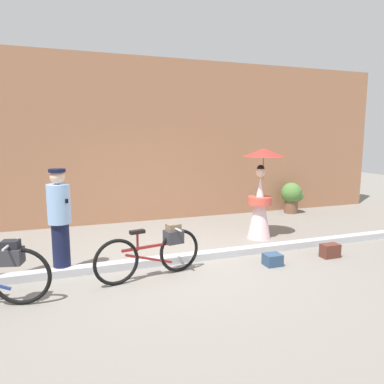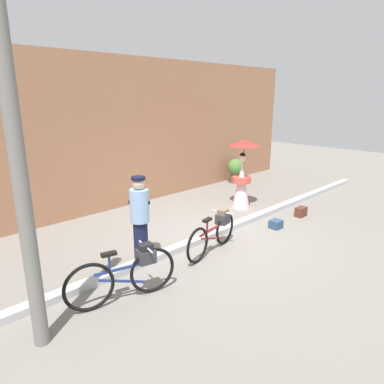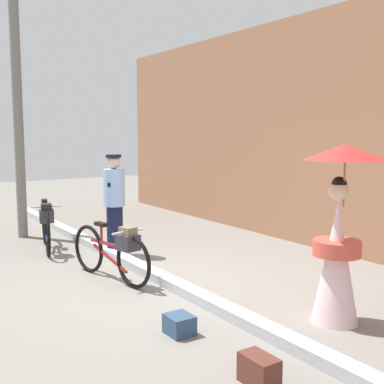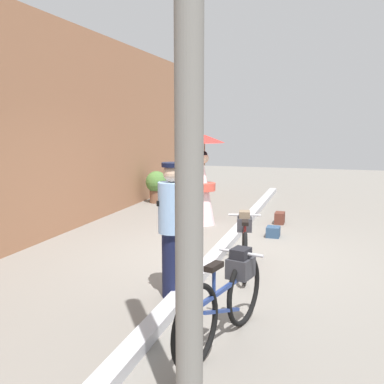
{
  "view_description": "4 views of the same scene",
  "coord_description": "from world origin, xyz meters",
  "px_view_note": "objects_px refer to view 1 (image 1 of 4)",
  "views": [
    {
      "loc": [
        -1.81,
        -5.62,
        2.1
      ],
      "look_at": [
        0.3,
        0.2,
        1.15
      ],
      "focal_mm": 34.04,
      "sensor_mm": 36.0,
      "label": 1
    },
    {
      "loc": [
        -5.27,
        -4.71,
        2.98
      ],
      "look_at": [
        -0.03,
        0.66,
        0.88
      ],
      "focal_mm": 32.32,
      "sensor_mm": 36.0,
      "label": 2
    },
    {
      "loc": [
        5.27,
        -3.1,
        1.97
      ],
      "look_at": [
        -0.12,
        0.47,
        1.18
      ],
      "focal_mm": 45.39,
      "sensor_mm": 36.0,
      "label": 3
    },
    {
      "loc": [
        -6.63,
        -1.6,
        2.05
      ],
      "look_at": [
        -0.06,
        0.44,
        1.0
      ],
      "focal_mm": 41.13,
      "sensor_mm": 36.0,
      "label": 4
    }
  ],
  "objects_px": {
    "potted_plant_by_door": "(292,196)",
    "backpack_spare": "(273,260)",
    "bicycle_near_officer": "(155,250)",
    "backpack_on_pavement": "(330,250)",
    "person_with_parasol": "(261,193)",
    "person_officer": "(60,219)"
  },
  "relations": [
    {
      "from": "potted_plant_by_door",
      "to": "backpack_spare",
      "type": "height_order",
      "value": "potted_plant_by_door"
    },
    {
      "from": "bicycle_near_officer",
      "to": "potted_plant_by_door",
      "type": "height_order",
      "value": "potted_plant_by_door"
    },
    {
      "from": "potted_plant_by_door",
      "to": "backpack_on_pavement",
      "type": "xyz_separation_m",
      "value": [
        -1.6,
        -3.41,
        -0.36
      ]
    },
    {
      "from": "person_with_parasol",
      "to": "potted_plant_by_door",
      "type": "relative_size",
      "value": 2.19
    },
    {
      "from": "bicycle_near_officer",
      "to": "backpack_spare",
      "type": "height_order",
      "value": "bicycle_near_officer"
    },
    {
      "from": "person_officer",
      "to": "person_with_parasol",
      "type": "distance_m",
      "value": 3.97
    },
    {
      "from": "backpack_spare",
      "to": "person_with_parasol",
      "type": "bearing_deg",
      "value": 67.08
    },
    {
      "from": "potted_plant_by_door",
      "to": "backpack_spare",
      "type": "xyz_separation_m",
      "value": [
        -2.77,
        -3.42,
        -0.39
      ]
    },
    {
      "from": "person_with_parasol",
      "to": "backpack_on_pavement",
      "type": "distance_m",
      "value": 1.8
    },
    {
      "from": "person_officer",
      "to": "potted_plant_by_door",
      "type": "bearing_deg",
      "value": 23.45
    },
    {
      "from": "person_with_parasol",
      "to": "backpack_spare",
      "type": "bearing_deg",
      "value": -112.92
    },
    {
      "from": "person_officer",
      "to": "backpack_spare",
      "type": "distance_m",
      "value": 3.44
    },
    {
      "from": "person_officer",
      "to": "backpack_on_pavement",
      "type": "height_order",
      "value": "person_officer"
    },
    {
      "from": "person_with_parasol",
      "to": "backpack_spare",
      "type": "height_order",
      "value": "person_with_parasol"
    },
    {
      "from": "bicycle_near_officer",
      "to": "potted_plant_by_door",
      "type": "relative_size",
      "value": 1.98
    },
    {
      "from": "bicycle_near_officer",
      "to": "potted_plant_by_door",
      "type": "distance_m",
      "value": 5.71
    },
    {
      "from": "potted_plant_by_door",
      "to": "backpack_spare",
      "type": "bearing_deg",
      "value": -129.0
    },
    {
      "from": "backpack_on_pavement",
      "to": "backpack_spare",
      "type": "xyz_separation_m",
      "value": [
        -1.17,
        -0.01,
        -0.02
      ]
    },
    {
      "from": "backpack_on_pavement",
      "to": "person_with_parasol",
      "type": "bearing_deg",
      "value": 108.98
    },
    {
      "from": "backpack_on_pavement",
      "to": "person_officer",
      "type": "bearing_deg",
      "value": 169.73
    },
    {
      "from": "person_officer",
      "to": "potted_plant_by_door",
      "type": "xyz_separation_m",
      "value": [
        6.03,
        2.61,
        -0.38
      ]
    },
    {
      "from": "person_with_parasol",
      "to": "backpack_on_pavement",
      "type": "height_order",
      "value": "person_with_parasol"
    }
  ]
}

